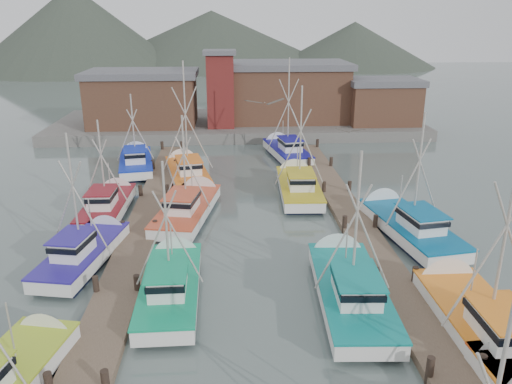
{
  "coord_description": "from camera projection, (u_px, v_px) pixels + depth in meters",
  "views": [
    {
      "loc": [
        -1.47,
        -24.01,
        13.15
      ],
      "look_at": [
        0.37,
        5.97,
        2.6
      ],
      "focal_mm": 35.0,
      "sensor_mm": 36.0,
      "label": 1
    }
  ],
  "objects": [
    {
      "name": "lookout_tower",
      "position": [
        220.0,
        89.0,
        56.17
      ],
      "size": [
        3.6,
        3.6,
        8.5
      ],
      "color": "maroon",
      "rests_on": "quay"
    },
    {
      "name": "ground",
      "position": [
        256.0,
        274.0,
        27.05
      ],
      "size": [
        260.0,
        260.0,
        0.0
      ],
      "primitive_type": "plane",
      "color": "#4C5B58",
      "rests_on": "ground"
    },
    {
      "name": "boat_6",
      "position": [
        87.0,
        251.0,
        28.16
      ],
      "size": [
        3.97,
        8.52,
        8.24
      ],
      "rotation": [
        0.0,
        0.0,
        -0.19
      ],
      "color": "black",
      "rests_on": "ground"
    },
    {
      "name": "boat_4",
      "position": [
        172.0,
        283.0,
        24.76
      ],
      "size": [
        3.21,
        8.75,
        7.87
      ],
      "rotation": [
        0.0,
        0.0,
        0.01
      ],
      "color": "black",
      "rests_on": "ground"
    },
    {
      "name": "gull_far",
      "position": [
        350.0,
        131.0,
        25.48
      ],
      "size": [
        1.54,
        0.66,
        0.24
      ],
      "rotation": [
        0.0,
        0.0,
        -0.34
      ],
      "color": "gray",
      "rests_on": "ground"
    },
    {
      "name": "boat_12",
      "position": [
        187.0,
        172.0,
        42.59
      ],
      "size": [
        4.6,
        9.63,
        10.76
      ],
      "rotation": [
        0.0,
        0.0,
        0.2
      ],
      "color": "black",
      "rests_on": "ground"
    },
    {
      "name": "dock_right",
      "position": [
        363.0,
        236.0,
        31.2
      ],
      "size": [
        2.3,
        46.0,
        1.5
      ],
      "color": "brown",
      "rests_on": "ground"
    },
    {
      "name": "boat_10",
      "position": [
        109.0,
        205.0,
        35.12
      ],
      "size": [
        3.13,
        8.39,
        7.49
      ],
      "rotation": [
        0.0,
        0.0,
        -0.02
      ],
      "color": "black",
      "rests_on": "ground"
    },
    {
      "name": "boat_2",
      "position": [
        3.0,
        383.0,
        17.99
      ],
      "size": [
        4.16,
        8.64,
        7.47
      ],
      "rotation": [
        0.0,
        0.0,
        -0.21
      ],
      "color": "black",
      "rests_on": "ground"
    },
    {
      "name": "boat_7",
      "position": [
        479.0,
        321.0,
        21.62
      ],
      "size": [
        4.11,
        9.75,
        10.07
      ],
      "rotation": [
        0.0,
        0.0,
        -0.01
      ],
      "color": "black",
      "rests_on": "ground"
    },
    {
      "name": "quay",
      "position": [
        238.0,
        124.0,
        61.7
      ],
      "size": [
        44.0,
        16.0,
        1.2
      ],
      "primitive_type": "cube",
      "color": "slate",
      "rests_on": "ground"
    },
    {
      "name": "boat_13",
      "position": [
        285.0,
        150.0,
        49.37
      ],
      "size": [
        4.24,
        9.31,
        10.41
      ],
      "rotation": [
        0.0,
        0.0,
        0.17
      ],
      "color": "black",
      "rests_on": "ground"
    },
    {
      "name": "shed_left",
      "position": [
        143.0,
        97.0,
        57.94
      ],
      "size": [
        12.72,
        8.48,
        6.2
      ],
      "color": "brown",
      "rests_on": "quay"
    },
    {
      "name": "shed_right",
      "position": [
        382.0,
        101.0,
        58.78
      ],
      "size": [
        8.48,
        6.36,
        5.2
      ],
      "color": "brown",
      "rests_on": "quay"
    },
    {
      "name": "shed_center",
      "position": [
        286.0,
        91.0,
        60.69
      ],
      "size": [
        14.84,
        9.54,
        6.9
      ],
      "color": "brown",
      "rests_on": "quay"
    },
    {
      "name": "distant_hills",
      "position": [
        185.0,
        66.0,
        141.76
      ],
      "size": [
        175.0,
        140.0,
        42.0
      ],
      "color": "#3C4439",
      "rests_on": "ground"
    },
    {
      "name": "boat_9",
      "position": [
        298.0,
        185.0,
        39.09
      ],
      "size": [
        3.77,
        9.51,
        9.33
      ],
      "rotation": [
        0.0,
        0.0,
        -0.04
      ],
      "color": "black",
      "rests_on": "ground"
    },
    {
      "name": "boat_11",
      "position": [
        406.0,
        224.0,
        31.75
      ],
      "size": [
        4.48,
        10.02,
        8.89
      ],
      "rotation": [
        0.0,
        0.0,
        0.16
      ],
      "color": "black",
      "rests_on": "ground"
    },
    {
      "name": "boat_5",
      "position": [
        348.0,
        287.0,
        24.42
      ],
      "size": [
        3.57,
        9.9,
        8.62
      ],
      "rotation": [
        0.0,
        0.0,
        -0.05
      ],
      "color": "black",
      "rests_on": "ground"
    },
    {
      "name": "boat_14",
      "position": [
        136.0,
        161.0,
        45.6
      ],
      "size": [
        4.13,
        9.25,
        7.65
      ],
      "rotation": [
        0.0,
        0.0,
        0.16
      ],
      "color": "black",
      "rests_on": "ground"
    },
    {
      "name": "dock_left",
      "position": [
        137.0,
        242.0,
        30.39
      ],
      "size": [
        2.3,
        46.0,
        1.5
      ],
      "color": "brown",
      "rests_on": "ground"
    },
    {
      "name": "gull_near",
      "position": [
        265.0,
        102.0,
        18.57
      ],
      "size": [
        1.52,
        0.66,
        0.24
      ],
      "rotation": [
        0.0,
        0.0,
        0.5
      ],
      "color": "gray",
      "rests_on": "ground"
    },
    {
      "name": "boat_8",
      "position": [
        189.0,
        207.0,
        34.62
      ],
      "size": [
        4.55,
        9.71,
        8.06
      ],
      "rotation": [
        0.0,
        0.0,
        -0.19
      ],
      "color": "black",
      "rests_on": "ground"
    }
  ]
}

